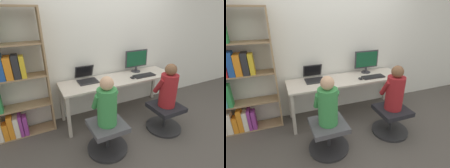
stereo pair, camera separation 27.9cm
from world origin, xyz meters
The scene contains 12 objects.
ground_plane centered at (0.00, 0.00, 0.00)m, with size 14.00×14.00×0.00m, color #4C4742.
wall_back centered at (0.00, 0.66, 1.30)m, with size 10.00×0.05×2.60m.
desk centered at (0.00, 0.30, 0.65)m, with size 2.08×0.59×0.73m.
desktop_monitor centered at (0.46, 0.47, 0.95)m, with size 0.48×0.17×0.42m.
laptop centered at (-0.56, 0.43, 0.78)m, with size 0.33×0.35×0.25m.
keyboard centered at (0.45, 0.19, 0.74)m, with size 0.41×0.16×0.03m.
computer_mouse_by_keyboard centered at (0.20, 0.18, 0.74)m, with size 0.06×0.11×0.03m.
office_chair_left centered at (0.46, -0.43, 0.23)m, with size 0.57×0.57×0.43m.
office_chair_right centered at (-0.59, -0.44, 0.23)m, with size 0.57×0.57×0.43m.
person_at_monitor centered at (0.46, -0.42, 0.74)m, with size 0.32×0.31×0.69m.
person_at_laptop centered at (-0.59, -0.44, 0.73)m, with size 0.32×0.31×0.67m.
bookshelf centered at (-1.75, 0.44, 0.91)m, with size 0.93×0.27×1.89m.
Camera 2 is at (-1.16, -2.32, 1.84)m, focal length 28.00 mm.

